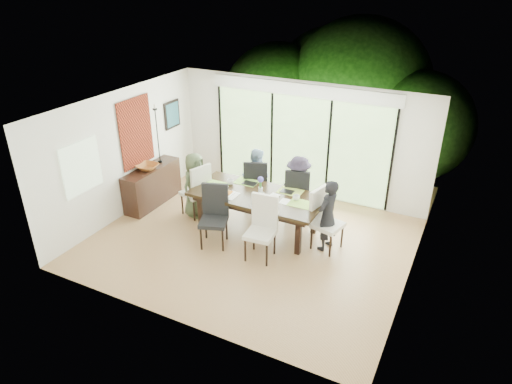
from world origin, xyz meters
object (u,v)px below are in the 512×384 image
at_px(chair_far_left, 256,183).
at_px(chair_near_left, 213,217).
at_px(person_right_end, 327,215).
at_px(cup_c, 296,198).
at_px(vase, 260,190).
at_px(cup_a, 230,182).
at_px(person_far_right, 298,188).
at_px(laptop, 218,187).
at_px(chair_far_right, 298,192).
at_px(person_left_end, 195,185).
at_px(cup_b, 262,195).
at_px(sideboard, 152,185).
at_px(table_top, 257,195).
at_px(chair_right_end, 328,221).
at_px(bowl, 147,167).
at_px(chair_near_right, 260,229).
at_px(chair_left_end, 195,189).
at_px(person_far_left, 256,179).

xyz_separation_m(chair_far_left, chair_near_left, (-0.05, -1.72, 0.00)).
height_order(person_right_end, cup_c, person_right_end).
relative_size(chair_far_left, cup_c, 8.87).
relative_size(vase, cup_a, 0.97).
height_order(person_far_right, laptop, person_far_right).
xyz_separation_m(chair_far_right, chair_near_left, (-1.05, -1.72, 0.00)).
bearing_deg(person_right_end, laptop, -72.85).
height_order(person_left_end, cup_b, person_left_end).
height_order(person_left_end, person_far_right, same).
relative_size(chair_far_right, vase, 9.17).
bearing_deg(sideboard, table_top, -0.09).
relative_size(chair_far_left, person_right_end, 0.85).
relative_size(table_top, person_left_end, 1.86).
bearing_deg(cup_a, person_far_right, 28.55).
height_order(chair_right_end, bowl, chair_right_end).
height_order(table_top, bowl, bowl).
bearing_deg(chair_near_right, person_right_end, 36.62).
xyz_separation_m(chair_near_left, cup_b, (0.65, 0.77, 0.27)).
relative_size(person_right_end, laptop, 3.91).
bearing_deg(chair_near_left, bowl, 140.54).
xyz_separation_m(chair_far_right, bowl, (-3.22, -0.95, 0.33)).
height_order(person_right_end, cup_b, person_right_end).
relative_size(chair_left_end, bowl, 2.61).
bearing_deg(vase, cup_b, -56.31).
distance_m(table_top, person_left_end, 1.48).
bearing_deg(chair_far_left, chair_near_right, 96.18).
relative_size(chair_near_right, cup_b, 11.00).
relative_size(person_far_left, cup_b, 12.90).
relative_size(person_far_right, sideboard, 0.91).
relative_size(person_left_end, cup_c, 10.40).
xyz_separation_m(table_top, chair_right_end, (1.50, 0.00, -0.19)).
height_order(chair_far_right, cup_a, chair_far_right).
xyz_separation_m(person_left_end, cup_c, (2.28, 0.10, 0.17)).
bearing_deg(bowl, person_left_end, 4.62).
bearing_deg(chair_near_right, cup_c, 67.83).
xyz_separation_m(person_left_end, sideboard, (-1.19, 0.00, -0.27)).
xyz_separation_m(chair_far_right, cup_a, (-1.25, -0.70, 0.27)).
height_order(chair_far_left, sideboard, chair_far_left).
xyz_separation_m(table_top, chair_near_left, (-0.50, -0.87, -0.19)).
bearing_deg(chair_far_right, vase, 44.09).
xyz_separation_m(chair_near_right, sideboard, (-3.17, 0.87, -0.17)).
height_order(cup_b, cup_c, cup_c).
xyz_separation_m(person_right_end, cup_b, (-1.33, -0.10, 0.17)).
xyz_separation_m(sideboard, bowl, (0.00, -0.10, 0.50)).
height_order(chair_left_end, chair_far_right, same).
height_order(table_top, chair_far_right, chair_far_right).
xyz_separation_m(chair_far_right, sideboard, (-3.22, -0.85, -0.17)).
relative_size(chair_right_end, bowl, 2.61).
height_order(person_far_left, person_far_right, same).
distance_m(person_right_end, cup_a, 2.19).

